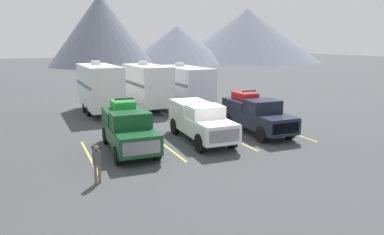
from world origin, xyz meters
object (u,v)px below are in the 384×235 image
Objects in this scene: pickup_truck_b at (200,120)px; camper_trailer_c at (185,84)px; pickup_truck_a at (128,128)px; person_a at (97,162)px; pickup_truck_c at (255,114)px; camper_trailer_b at (147,85)px; camper_trailer_a at (99,86)px.

camper_trailer_c is at bearing 70.97° from pickup_truck_b.
pickup_truck_a reaches higher than person_a.
person_a is at bearing -157.81° from pickup_truck_c.
person_a is at bearing -114.72° from camper_trailer_b.
person_a is at bearing -124.69° from camper_trailer_c.
pickup_truck_a is at bearing -126.26° from camper_trailer_c.
camper_trailer_b is 0.90× the size of camper_trailer_c.
pickup_truck_c reaches higher than person_a.
pickup_truck_c is 10.61m from camper_trailer_b.
person_a is (-10.27, -4.19, -0.26)m from pickup_truck_c.
pickup_truck_a is 3.48× the size of person_a.
camper_trailer_c is at bearing 1.95° from camper_trailer_a.
pickup_truck_a is 0.70× the size of camper_trailer_a.
camper_trailer_a is 14.47m from person_a.
camper_trailer_a reaches higher than pickup_truck_b.
camper_trailer_a is 1.07× the size of camper_trailer_b.
camper_trailer_b reaches higher than pickup_truck_a.
camper_trailer_c reaches higher than pickup_truck_a.
pickup_truck_a reaches higher than pickup_truck_b.
camper_trailer_a is at bearing 127.26° from pickup_truck_c.
pickup_truck_a is 11.08m from camper_trailer_b.
camper_trailer_a is 7.31m from camper_trailer_c.
pickup_truck_c is at bearing -52.74° from camper_trailer_a.
person_a is (-2.23, -3.85, -0.28)m from pickup_truck_a.
camper_trailer_c is (7.75, 10.57, 0.77)m from pickup_truck_a.
person_a is at bearing -147.92° from pickup_truck_b.
camper_trailer_a reaches higher than camper_trailer_b.
pickup_truck_c is 12.58m from camper_trailer_a.
pickup_truck_c is at bearing 22.19° from person_a.
camper_trailer_c is (3.59, 10.42, 0.78)m from pickup_truck_b.
pickup_truck_c is 0.72× the size of camper_trailer_c.
pickup_truck_c is 11.10m from person_a.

